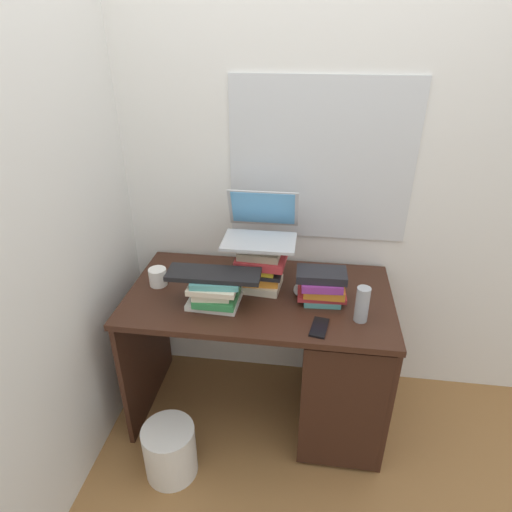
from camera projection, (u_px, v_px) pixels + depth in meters
ground_plane at (259, 408)px, 2.47m from camera, size 6.00×6.00×0.00m
wall_back at (271, 164)px, 2.20m from camera, size 6.00×0.06×2.60m
wall_left at (85, 181)px, 1.95m from camera, size 0.05×6.00×2.60m
desk at (321, 359)px, 2.21m from camera, size 1.27×0.70×0.78m
book_stack_tall at (259, 266)px, 2.11m from camera, size 0.25×0.21×0.24m
book_stack_keyboard_riser at (215, 291)px, 1.98m from camera, size 0.25×0.20×0.15m
book_stack_side at (322, 286)px, 2.00m from camera, size 0.24×0.17×0.16m
laptop at (261, 227)px, 2.08m from camera, size 0.34×0.30×0.22m
keyboard at (214, 274)px, 1.95m from camera, size 0.42×0.15×0.02m
computer_mouse at (300, 290)px, 2.10m from camera, size 0.06×0.10×0.04m
mug at (158, 277)px, 2.15m from camera, size 0.12×0.09×0.09m
water_bottle at (362, 304)px, 1.87m from camera, size 0.06×0.06×0.16m
cell_phone at (319, 327)px, 1.86m from camera, size 0.09×0.15×0.01m
wastebasket at (170, 451)px, 2.06m from camera, size 0.25×0.25×0.28m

